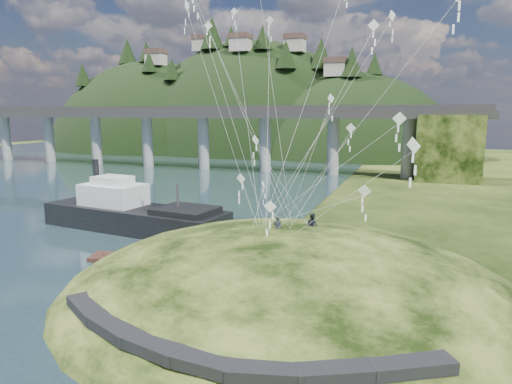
% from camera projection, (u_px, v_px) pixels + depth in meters
% --- Properties ---
extents(ground, '(320.00, 320.00, 0.00)m').
position_uv_depth(ground, '(179.00, 293.00, 34.27)').
color(ground, black).
rests_on(ground, ground).
extents(grass_hill, '(36.00, 32.00, 13.00)m').
position_uv_depth(grass_hill, '(289.00, 317.00, 33.75)').
color(grass_hill, black).
rests_on(grass_hill, ground).
extents(footpath, '(22.29, 5.84, 0.83)m').
position_uv_depth(footpath, '(215.00, 346.00, 22.41)').
color(footpath, black).
rests_on(footpath, ground).
extents(bridge, '(160.00, 11.00, 15.00)m').
position_uv_depth(bridge, '(225.00, 129.00, 106.38)').
color(bridge, '#2D2B2B').
rests_on(bridge, ground).
extents(far_ridge, '(153.00, 70.00, 94.50)m').
position_uv_depth(far_ridge, '(239.00, 172.00, 163.34)').
color(far_ridge, black).
rests_on(far_ridge, ground).
extents(work_barge, '(23.31, 9.01, 7.95)m').
position_uv_depth(work_barge, '(132.00, 213.00, 52.76)').
color(work_barge, black).
rests_on(work_barge, ground).
extents(wooden_dock, '(14.74, 5.89, 1.05)m').
position_uv_depth(wooden_dock, '(171.00, 259.00, 40.96)').
color(wooden_dock, '#331915').
rests_on(wooden_dock, ground).
extents(kite_flyers, '(3.12, 2.66, 1.96)m').
position_uv_depth(kite_flyers, '(302.00, 214.00, 34.36)').
color(kite_flyers, '#22262D').
rests_on(kite_flyers, ground).
extents(kite_swarm, '(19.19, 17.82, 19.16)m').
position_uv_depth(kite_swarm, '(311.00, 78.00, 31.61)').
color(kite_swarm, white).
rests_on(kite_swarm, ground).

